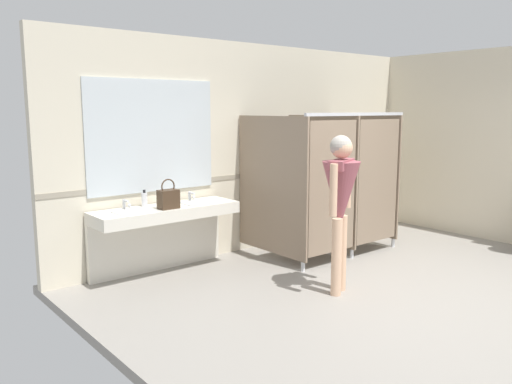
{
  "coord_description": "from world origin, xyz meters",
  "views": [
    {
      "loc": [
        -4.75,
        -2.86,
        1.97
      ],
      "look_at": [
        -1.29,
        1.35,
        1.09
      ],
      "focal_mm": 36.34,
      "sensor_mm": 36.0,
      "label": 1
    }
  ],
  "objects": [
    {
      "name": "ground_plane",
      "position": [
        0.0,
        0.0,
        -0.05
      ],
      "size": [
        6.3,
        6.11,
        0.1
      ],
      "primitive_type": "cube",
      "color": "gray"
    },
    {
      "name": "mirror_panel",
      "position": [
        -1.76,
        2.74,
        1.65
      ],
      "size": [
        1.68,
        0.02,
        1.34
      ],
      "primitive_type": "cube",
      "color": "silver",
      "rests_on": "wall_back"
    },
    {
      "name": "person_standing",
      "position": [
        -0.65,
        0.73,
        1.08
      ],
      "size": [
        0.55,
        0.53,
        1.7
      ],
      "color": "#DBAD89",
      "rests_on": "ground_plane"
    },
    {
      "name": "soap_dispenser",
      "position": [
        -1.95,
        2.63,
        0.91
      ],
      "size": [
        0.07,
        0.07,
        0.2
      ],
      "color": "white",
      "rests_on": "vanity_counter"
    },
    {
      "name": "wall_back",
      "position": [
        0.0,
        2.82,
        1.42
      ],
      "size": [
        6.3,
        0.12,
        2.85
      ],
      "primitive_type": "cube",
      "color": "beige",
      "rests_on": "ground_plane"
    },
    {
      "name": "wall_back_tile_band",
      "position": [
        0.0,
        2.75,
        1.05
      ],
      "size": [
        6.3,
        0.01,
        0.06
      ],
      "primitive_type": "cube",
      "color": "#9E937F",
      "rests_on": "wall_back"
    },
    {
      "name": "vanity_counter",
      "position": [
        -1.76,
        2.55,
        0.61
      ],
      "size": [
        1.78,
        0.55,
        0.94
      ],
      "color": "silver",
      "rests_on": "ground_plane"
    },
    {
      "name": "handbag",
      "position": [
        -1.8,
        2.33,
        0.95
      ],
      "size": [
        0.23,
        0.15,
        0.35
      ],
      "color": "#3F2D1E",
      "rests_on": "vanity_counter"
    },
    {
      "name": "bathroom_stalls",
      "position": [
        0.48,
        1.9,
        1.01
      ],
      "size": [
        1.88,
        1.3,
        1.92
      ],
      "color": "#84705B",
      "rests_on": "ground_plane"
    },
    {
      "name": "paper_cup",
      "position": [
        -1.67,
        2.39,
        0.88
      ],
      "size": [
        0.07,
        0.07,
        0.11
      ],
      "primitive_type": "cylinder",
      "color": "white",
      "rests_on": "vanity_counter"
    }
  ]
}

